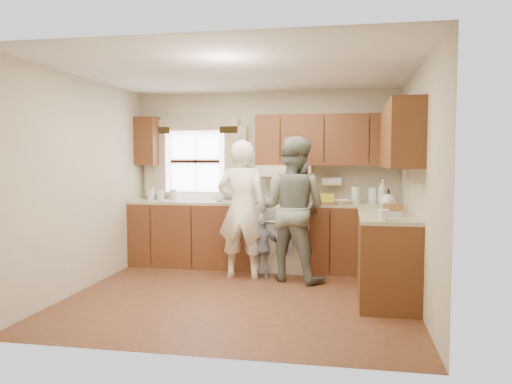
% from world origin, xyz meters
% --- Properties ---
extents(room, '(3.80, 3.80, 3.80)m').
position_xyz_m(room, '(0.00, 0.00, 1.25)').
color(room, '#4D2A17').
rests_on(room, ground).
extents(kitchen_fixtures, '(3.80, 2.25, 2.15)m').
position_xyz_m(kitchen_fixtures, '(0.61, 1.08, 0.84)').
color(kitchen_fixtures, '#401E0D').
rests_on(kitchen_fixtures, ground).
extents(stove, '(0.76, 0.67, 1.07)m').
position_xyz_m(stove, '(0.30, 1.44, 0.47)').
color(stove, silver).
rests_on(stove, ground).
extents(woman_left, '(0.67, 0.45, 1.78)m').
position_xyz_m(woman_left, '(-0.17, 0.85, 0.89)').
color(woman_left, white).
rests_on(woman_left, ground).
extents(woman_right, '(1.07, 0.95, 1.82)m').
position_xyz_m(woman_right, '(0.50, 0.85, 0.91)').
color(woman_right, '#25392D').
rests_on(woman_right, ground).
extents(child, '(0.50, 0.31, 0.79)m').
position_xyz_m(child, '(0.10, 0.85, 0.40)').
color(child, gray).
rests_on(child, ground).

